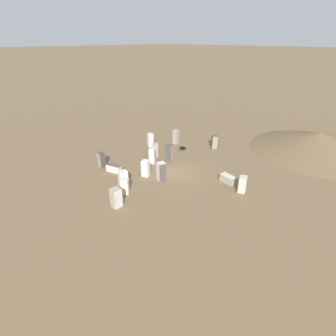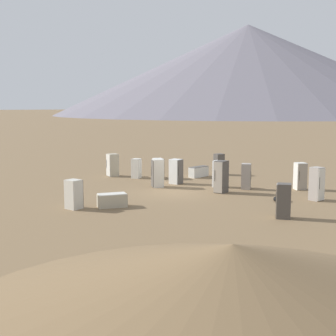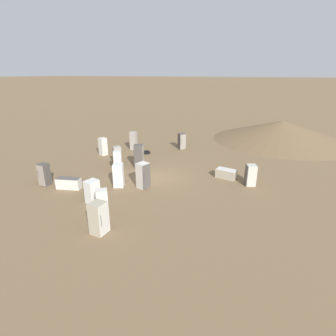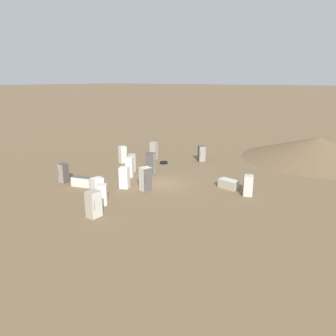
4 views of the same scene
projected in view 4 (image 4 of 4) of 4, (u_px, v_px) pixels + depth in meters
name	position (u px, v px, depth m)	size (l,w,h in m)	color
ground_plane	(161.00, 184.00, 26.65)	(1000.00, 1000.00, 0.00)	brown
dirt_mound	(318.00, 148.00, 34.60)	(15.71, 15.71, 2.35)	brown
discarded_fridge_0	(132.00, 162.00, 30.09)	(0.86, 0.87, 1.62)	#A89E93
discarded_fridge_1	(82.00, 182.00, 25.86)	(1.75, 1.02, 0.78)	silver
discarded_fridge_2	(125.00, 177.00, 25.41)	(0.92, 0.96, 1.67)	white
discarded_fridge_3	(154.00, 151.00, 34.40)	(0.72, 0.72, 1.87)	#A89E93
discarded_fridge_4	(228.00, 184.00, 25.38)	(1.60, 0.98, 0.72)	#B2A88E
discarded_fridge_5	(130.00, 167.00, 28.33)	(0.82, 0.85, 1.72)	white
discarded_fridge_6	(248.00, 185.00, 23.76)	(0.89, 0.91, 1.51)	beige
discarded_fridge_7	(94.00, 204.00, 19.95)	(0.76, 0.78, 1.67)	#B2A88E
discarded_fridge_8	(123.00, 155.00, 33.12)	(0.83, 0.84, 1.70)	silver
discarded_fridge_9	(202.00, 154.00, 33.55)	(0.93, 0.93, 1.65)	#4C4742
discarded_fridge_10	(97.00, 188.00, 23.39)	(0.80, 0.88, 1.45)	white
discarded_fridge_11	(102.00, 195.00, 21.98)	(0.85, 0.84, 1.42)	silver
discarded_fridge_12	(63.00, 173.00, 26.71)	(0.67, 0.65, 1.60)	#4C4742
discarded_fridge_13	(145.00, 179.00, 24.83)	(0.90, 0.91, 1.81)	beige
discarded_fridge_14	(151.00, 164.00, 29.02)	(0.96, 0.86, 1.95)	#4C4742
scrap_tire	(164.00, 162.00, 32.92)	(0.80, 0.80, 0.24)	black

